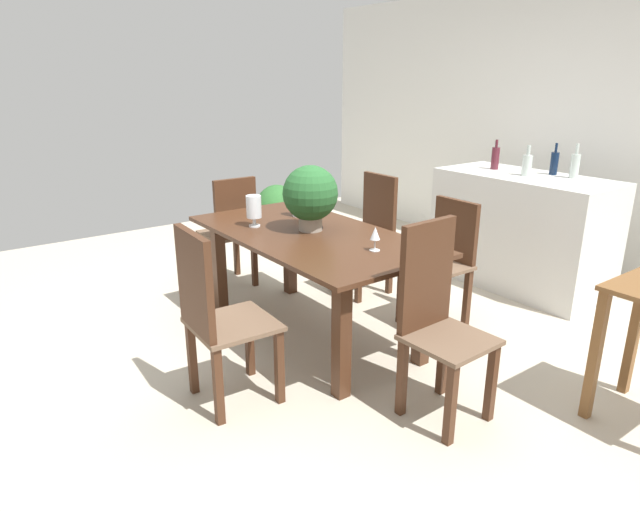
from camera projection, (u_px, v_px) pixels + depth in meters
ground_plane at (340, 324)px, 4.11m from camera, size 7.04×7.04×0.00m
back_wall at (558, 128)px, 5.17m from camera, size 6.40×0.10×2.60m
dining_table at (310, 250)px, 3.76m from camera, size 1.82×0.96×0.76m
chair_near_right at (214, 312)px, 2.96m from camera, size 0.46×0.46×1.02m
chair_foot_end at (436, 313)px, 2.90m from camera, size 0.42×0.42×1.06m
chair_head_end at (231, 228)px, 4.68m from camera, size 0.43×0.41×0.97m
chair_far_right at (445, 257)px, 4.00m from camera, size 0.42×0.42×0.93m
chair_far_left at (371, 228)px, 4.62m from camera, size 0.41×0.42×0.99m
flower_centerpiece at (310, 195)px, 3.71m from camera, size 0.38×0.38×0.45m
crystal_vase_left at (298, 200)px, 4.12m from camera, size 0.10×0.10×0.21m
crystal_vase_center_near at (254, 208)px, 3.84m from camera, size 0.11×0.11×0.22m
wine_glass at (375, 234)px, 3.31m from camera, size 0.06×0.06×0.15m
kitchen_counter at (521, 231)px, 4.76m from camera, size 1.46×0.70×0.97m
wine_bottle_green at (554, 163)px, 4.60m from camera, size 0.06×0.06×0.26m
wine_bottle_amber at (527, 165)px, 4.56m from camera, size 0.08×0.08×0.25m
wine_bottle_tall at (575, 165)px, 4.45m from camera, size 0.07×0.07×0.28m
wine_bottle_clear at (495, 158)px, 4.87m from camera, size 0.07×0.07×0.26m
potted_plant_floor at (277, 210)px, 6.18m from camera, size 0.49×0.49×0.61m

